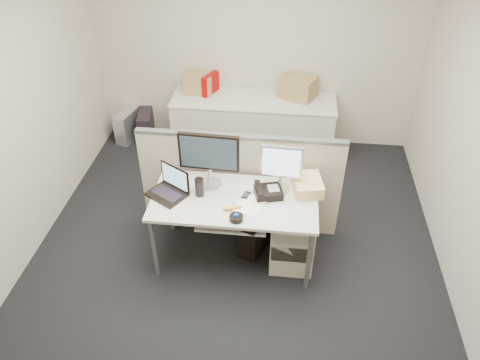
# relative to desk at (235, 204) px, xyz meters

# --- Properties ---
(floor) EXTENTS (4.00, 4.50, 0.01)m
(floor) POSITION_rel_desk_xyz_m (0.00, 0.00, -0.67)
(floor) COLOR black
(floor) RESTS_ON ground
(wall_back) EXTENTS (4.00, 0.02, 2.70)m
(wall_back) POSITION_rel_desk_xyz_m (0.00, 2.25, 0.69)
(wall_back) COLOR #B4A796
(wall_back) RESTS_ON ground
(wall_left) EXTENTS (0.02, 4.50, 2.70)m
(wall_left) POSITION_rel_desk_xyz_m (-2.00, 0.00, 0.69)
(wall_left) COLOR #B4A796
(wall_left) RESTS_ON ground
(desk) EXTENTS (1.50, 0.75, 0.73)m
(desk) POSITION_rel_desk_xyz_m (0.00, 0.00, 0.00)
(desk) COLOR beige
(desk) RESTS_ON floor
(keyboard_tray) EXTENTS (0.62, 0.32, 0.02)m
(keyboard_tray) POSITION_rel_desk_xyz_m (0.00, -0.18, -0.04)
(keyboard_tray) COLOR beige
(keyboard_tray) RESTS_ON desk
(drawer_pedestal) EXTENTS (0.40, 0.55, 0.65)m
(drawer_pedestal) POSITION_rel_desk_xyz_m (0.55, 0.05, -0.34)
(drawer_pedestal) COLOR #ADAA93
(drawer_pedestal) RESTS_ON floor
(cubicle_partition) EXTENTS (2.00, 0.06, 1.10)m
(cubicle_partition) POSITION_rel_desk_xyz_m (0.00, 0.45, -0.11)
(cubicle_partition) COLOR #B1A28C
(cubicle_partition) RESTS_ON floor
(back_counter) EXTENTS (2.00, 0.60, 0.72)m
(back_counter) POSITION_rel_desk_xyz_m (0.00, 1.93, -0.30)
(back_counter) COLOR #ADAA93
(back_counter) RESTS_ON floor
(monitor_main) EXTENTS (0.56, 0.24, 0.55)m
(monitor_main) POSITION_rel_desk_xyz_m (-0.25, 0.18, 0.34)
(monitor_main) COLOR black
(monitor_main) RESTS_ON desk
(monitor_small) EXTENTS (0.39, 0.21, 0.47)m
(monitor_small) POSITION_rel_desk_xyz_m (0.40, 0.18, 0.30)
(monitor_small) COLOR #B7B7BC
(monitor_small) RESTS_ON desk
(laptop) EXTENTS (0.42, 0.39, 0.25)m
(laptop) POSITION_rel_desk_xyz_m (-0.62, -0.02, 0.19)
(laptop) COLOR black
(laptop) RESTS_ON desk
(trackball) EXTENTS (0.14, 0.14, 0.05)m
(trackball) POSITION_rel_desk_xyz_m (0.05, -0.28, 0.09)
(trackball) COLOR black
(trackball) RESTS_ON desk
(desk_phone) EXTENTS (0.28, 0.25, 0.08)m
(desk_phone) POSITION_rel_desk_xyz_m (0.30, 0.08, 0.10)
(desk_phone) COLOR black
(desk_phone) RESTS_ON desk
(paper_stack) EXTENTS (0.30, 0.34, 0.01)m
(paper_stack) POSITION_rel_desk_xyz_m (0.15, -0.08, 0.07)
(paper_stack) COLOR white
(paper_stack) RESTS_ON desk
(sticky_pad) EXTENTS (0.10, 0.10, 0.01)m
(sticky_pad) POSITION_rel_desk_xyz_m (0.18, -0.18, 0.07)
(sticky_pad) COLOR #FFFC26
(sticky_pad) RESTS_ON desk
(travel_mug) EXTENTS (0.10, 0.10, 0.17)m
(travel_mug) POSITION_rel_desk_xyz_m (-0.32, 0.02, 0.15)
(travel_mug) COLOR black
(travel_mug) RESTS_ON desk
(banana) EXTENTS (0.18, 0.09, 0.04)m
(banana) POSITION_rel_desk_xyz_m (0.00, -0.15, 0.09)
(banana) COLOR gold
(banana) RESTS_ON desk
(cellphone) EXTENTS (0.09, 0.12, 0.01)m
(cellphone) POSITION_rel_desk_xyz_m (0.10, 0.05, 0.07)
(cellphone) COLOR black
(cellphone) RESTS_ON desk
(manila_folders) EXTENTS (0.31, 0.36, 0.12)m
(manila_folders) POSITION_rel_desk_xyz_m (0.65, 0.20, 0.13)
(manila_folders) COLOR tan
(manila_folders) RESTS_ON desk
(keyboard) EXTENTS (0.43, 0.28, 0.02)m
(keyboard) POSITION_rel_desk_xyz_m (0.05, -0.22, -0.02)
(keyboard) COLOR black
(keyboard) RESTS_ON keyboard_tray
(pc_tower_desk) EXTENTS (0.35, 0.52, 0.45)m
(pc_tower_desk) POSITION_rel_desk_xyz_m (0.20, 0.17, -0.44)
(pc_tower_desk) COLOR black
(pc_tower_desk) RESTS_ON floor
(pc_tower_spare_dark) EXTENTS (0.24, 0.45, 0.40)m
(pc_tower_spare_dark) POSITION_rel_desk_xyz_m (-1.45, 2.03, -0.47)
(pc_tower_spare_dark) COLOR black
(pc_tower_spare_dark) RESTS_ON floor
(pc_tower_spare_silver) EXTENTS (0.27, 0.46, 0.40)m
(pc_tower_spare_silver) POSITION_rel_desk_xyz_m (-1.70, 2.03, -0.46)
(pc_tower_spare_silver) COLOR #B7B7BC
(pc_tower_spare_silver) RESTS_ON floor
(cardboard_box_left) EXTENTS (0.37, 0.28, 0.26)m
(cardboard_box_left) POSITION_rel_desk_xyz_m (-0.70, 2.05, 0.19)
(cardboard_box_left) COLOR #87634B
(cardboard_box_left) RESTS_ON back_counter
(cardboard_box_right) EXTENTS (0.50, 0.45, 0.29)m
(cardboard_box_right) POSITION_rel_desk_xyz_m (0.53, 2.05, 0.20)
(cardboard_box_right) COLOR #87634B
(cardboard_box_right) RESTS_ON back_counter
(red_binder) EXTENTS (0.18, 0.29, 0.27)m
(red_binder) POSITION_rel_desk_xyz_m (-0.55, 2.03, 0.19)
(red_binder) COLOR #940103
(red_binder) RESTS_ON back_counter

